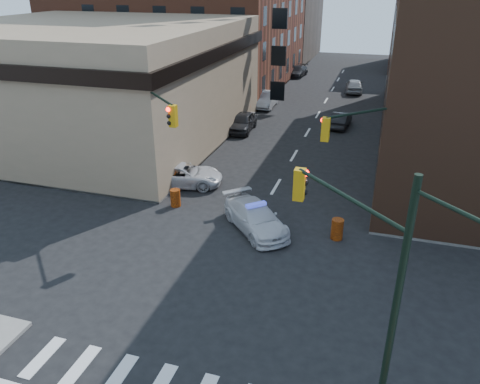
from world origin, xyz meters
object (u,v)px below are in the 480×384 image
Objects in this scene: parked_car_enear at (341,120)px; parked_car_wfar at (267,99)px; pedestrian_b at (115,162)px; barricade_nw_a at (169,178)px; pickup at (182,175)px; parked_car_wnear at (242,122)px; police_car at (255,217)px; pedestrian_a at (119,181)px; barrel_bank at (175,198)px; barrel_road at (337,229)px.

parked_car_wfar is at bearing -27.29° from parked_car_enear.
barricade_nw_a is (4.11, -0.47, -0.44)m from pedestrian_b.
parked_car_wnear is at bearing -15.40° from pickup.
parked_car_wfar reaches higher than parked_car_wnear.
barricade_nw_a is at bearing 108.52° from police_car.
parked_car_enear is at bearing 22.23° from parked_car_wnear.
pedestrian_a is (-11.38, -18.49, 0.28)m from parked_car_enear.
parked_car_enear is (8.00, 3.68, -0.12)m from parked_car_wnear.
pickup is 18.02m from parked_car_enear.
parked_car_wfar reaches higher than police_car.
barrel_bank is (3.91, -0.40, -0.43)m from pedestrian_a.
pedestrian_a reaches higher than police_car.
police_car is 1.06× the size of parked_car_wnear.
parked_car_wnear is 19.05m from barrel_road.
parked_car_wfar is (0.30, 21.01, 0.08)m from pickup.
pedestrian_a is at bearing 173.83° from barrel_road.
parked_car_wnear is 15.22m from barrel_bank.
police_car is at bearing -38.80° from barricade_nw_a.
pickup is at bearing 102.51° from police_car.
parked_car_wfar is at bearing 87.55° from parked_car_wnear.
pedestrian_b is (-13.11, -16.02, 0.39)m from parked_car_enear.
parked_car_wnear is 4.46× the size of barrel_bank.
parked_car_enear is 2.24× the size of pedestrian_b.
pedestrian_b is (-1.73, 2.47, 0.11)m from pedestrian_a.
barrel_bank is at bearing -67.26° from barricade_nw_a.
parked_car_enear is 2.54× the size of pedestrian_a.
barrel_road is at bearing -6.31° from barrel_bank.
parked_car_wnear is (-5.71, 16.54, 0.07)m from police_car.
barrel_bank is (0.83, -2.89, -0.20)m from pickup.
pedestrian_b is (-5.11, -21.03, 0.27)m from parked_car_wfar.
pedestrian_a is at bearing 174.15° from barrel_bank.
barrel_road is at bearing -61.02° from parked_car_wnear.
parked_car_enear is (8.30, 16.00, -0.04)m from pickup.
parked_car_wnear is at bearing 78.02° from pedestrian_b.
pedestrian_a reaches higher than barricade_nw_a.
pedestrian_b is 15.55m from barrel_road.
barricade_nw_a is at bearing -96.92° from parked_car_wnear.
pedestrian_a is 1.55× the size of barrel_bank.
barrel_bank is at bearing -178.00° from pickup.
pedestrian_a is at bearing -105.30° from parked_car_wnear.
barrel_road is (1.93, -19.93, -0.13)m from parked_car_enear.
pedestrian_a is 3.95m from barrel_bank.
parked_car_wnear is 2.88× the size of pedestrian_a.
police_car is 17.50m from parked_car_wnear.
parked_car_enear is at bearing 61.21° from pedestrian_b.
pedestrian_b reaches higher than barricade_nw_a.
parked_car_wfar is at bearing 111.72° from barrel_road.
barrel_road is at bearing -27.23° from barricade_nw_a.
parked_car_wfar reaches higher than barrel_bank.
parked_car_wfar is 1.18× the size of parked_car_enear.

